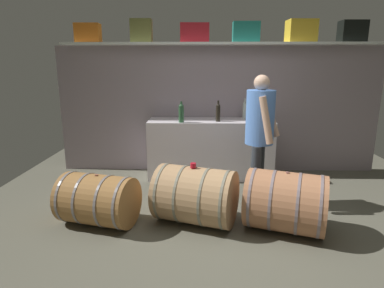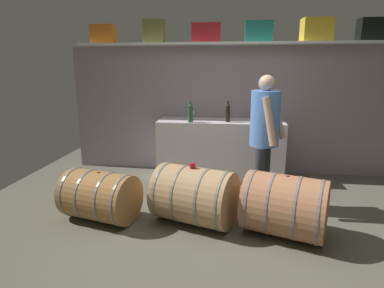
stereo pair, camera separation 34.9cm
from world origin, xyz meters
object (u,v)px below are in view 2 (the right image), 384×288
object	(u,v)px
toolcase_red	(206,33)
wine_barrel_far	(100,196)
wine_bottle_clear	(256,110)
wine_barrel_flank	(285,206)
red_funnel	(276,117)
tasting_cup	(192,165)
toolcase_orange	(103,34)
toolcase_yellow	(316,30)
work_cabinet	(220,149)
toolcase_olive	(154,31)
wine_bottle_green	(190,113)
winemaker_pouring	(265,128)
toolcase_teal	(259,32)
wine_barrel_near	(195,195)
wine_glass	(192,113)
toolcase_black	(372,30)
wine_bottle_dark	(228,113)

from	to	relation	value
toolcase_red	wine_barrel_far	xyz separation A→B (m)	(-1.02, -1.84, -1.90)
wine_bottle_clear	wine_barrel_flank	world-z (taller)	wine_bottle_clear
red_funnel	tasting_cup	distance (m)	1.97
toolcase_orange	toolcase_yellow	distance (m)	3.19
toolcase_orange	work_cabinet	distance (m)	2.55
work_cabinet	toolcase_olive	bearing A→B (deg)	168.92
toolcase_olive	wine_bottle_green	world-z (taller)	toolcase_olive
red_funnel	tasting_cup	bearing A→B (deg)	-123.08
winemaker_pouring	toolcase_teal	bearing A→B (deg)	-159.19
wine_barrel_near	toolcase_orange	bearing A→B (deg)	151.67
toolcase_yellow	winemaker_pouring	xyz separation A→B (m)	(-0.77, -1.26, -1.22)
toolcase_orange	wine_barrel_flank	xyz separation A→B (m)	(2.59, -1.94, -1.86)
wine_glass	tasting_cup	distance (m)	1.75
toolcase_teal	wine_barrel_flank	distance (m)	2.70
toolcase_yellow	wine_bottle_green	distance (m)	2.16
toolcase_orange	tasting_cup	world-z (taller)	toolcase_orange
toolcase_yellow	red_funnel	size ratio (longest dim) A/B	3.24
toolcase_orange	winemaker_pouring	world-z (taller)	toolcase_orange
toolcase_teal	work_cabinet	world-z (taller)	toolcase_teal
toolcase_red	toolcase_black	distance (m)	2.34
wine_bottle_green	toolcase_red	bearing A→B (deg)	66.37
toolcase_orange	toolcase_teal	size ratio (longest dim) A/B	0.92
wine_glass	wine_bottle_clear	bearing A→B (deg)	0.99
wine_bottle_clear	wine_glass	distance (m)	0.99
toolcase_red	wine_bottle_dark	bearing A→B (deg)	-45.41
toolcase_yellow	wine_barrel_far	world-z (taller)	toolcase_yellow
wine_bottle_dark	wine_barrel_near	bearing A→B (deg)	-102.24
toolcase_red	red_funnel	xyz separation A→B (m)	(1.08, -0.15, -1.22)
toolcase_black	wine_bottle_dark	bearing A→B (deg)	-172.53
toolcase_black	wine_bottle_clear	xyz separation A→B (m)	(-1.56, -0.06, -1.16)
toolcase_olive	toolcase_yellow	world-z (taller)	toolcase_olive
wine_bottle_clear	winemaker_pouring	distance (m)	1.20
wine_bottle_green	wine_barrel_near	xyz separation A→B (m)	(0.23, -1.36, -0.72)
red_funnel	wine_glass	bearing A→B (deg)	176.73
toolcase_black	tasting_cup	distance (m)	3.31
toolcase_red	wine_bottle_dark	world-z (taller)	toolcase_red
toolcase_red	wine_glass	bearing A→B (deg)	-162.48
toolcase_orange	work_cabinet	bearing A→B (deg)	-8.26
toolcase_orange	wine_barrel_flank	size ratio (longest dim) A/B	0.38
toolcase_teal	wine_barrel_far	size ratio (longest dim) A/B	0.44
toolcase_orange	toolcase_black	bearing A→B (deg)	-1.94
toolcase_yellow	wine_glass	distance (m)	2.16
wine_barrel_near	wine_barrel_far	world-z (taller)	wine_barrel_near
toolcase_teal	red_funnel	xyz separation A→B (m)	(0.31, -0.15, -1.23)
wine_barrel_flank	winemaker_pouring	size ratio (longest dim) A/B	0.60
wine_barrel_far	wine_bottle_clear	bearing A→B (deg)	59.62
wine_bottle_clear	red_funnel	bearing A→B (deg)	-17.13
toolcase_yellow	winemaker_pouring	distance (m)	1.91
wine_bottle_clear	wine_barrel_near	distance (m)	2.01
wine_barrel_flank	wine_glass	bearing A→B (deg)	141.92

